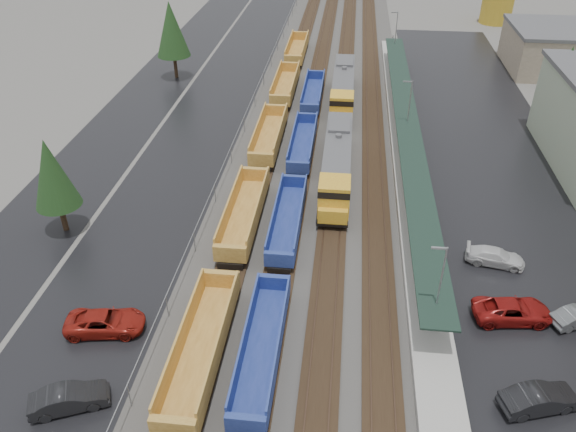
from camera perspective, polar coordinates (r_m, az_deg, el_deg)
name	(u,v)px	position (r m, az deg, el deg)	size (l,w,h in m)	color
ballast_strip	(326,110)	(75.19, 3.92, 10.70)	(20.00, 160.00, 0.08)	#302D2B
trackbed	(326,109)	(75.14, 3.92, 10.78)	(14.60, 160.00, 0.22)	black
west_parking_lot	(214,105)	(77.20, -7.48, 11.09)	(10.00, 160.00, 0.02)	black
west_road	(142,102)	(80.07, -14.60, 11.13)	(9.00, 160.00, 0.02)	black
east_commuter_lot	(489,152)	(68.05, 19.71, 6.13)	(16.00, 100.00, 0.02)	black
station_platform	(405,142)	(66.10, 11.78, 7.35)	(3.00, 80.00, 8.00)	#9E9B93
chainlink_fence	(253,100)	(74.10, -3.61, 11.67)	(0.08, 160.04, 2.02)	gray
tree_west_near	(52,173)	(51.91, -22.89, 4.01)	(3.96, 3.96, 9.00)	#332316
tree_west_far	(171,29)	(86.17, -11.77, 18.09)	(4.84, 4.84, 11.00)	#332316
tree_east	(565,76)	(75.38, 26.35, 12.64)	(4.40, 4.40, 10.00)	#332316
locomotive_lead	(337,165)	(56.87, 4.98, 5.23)	(2.87, 18.89, 4.28)	black
locomotive_trail	(343,89)	(76.02, 5.60, 12.71)	(2.87, 18.89, 4.28)	black
well_string_yellow	(244,214)	(51.05, -4.44, 0.25)	(2.80, 111.87, 2.48)	#A8772E
well_string_blue	(277,274)	(44.13, -1.14, -5.93)	(2.47, 90.22, 2.19)	navy
storage_tank	(497,7)	(122.34, 20.47, 19.26)	(5.94, 5.94, 5.94)	#B89424
parked_car_west_b	(69,399)	(38.63, -21.35, -16.90)	(4.75, 1.66, 1.57)	black
parked_car_west_c	(105,322)	(42.69, -18.07, -10.23)	(5.58, 2.57, 1.55)	maroon
parked_car_east_a	(540,399)	(39.31, 24.20, -16.61)	(4.94, 1.72, 1.63)	black
parked_car_east_b	(512,311)	(44.61, 21.83, -8.92)	(5.68, 2.62, 1.58)	maroon
parked_car_east_c	(495,257)	(49.60, 20.31, -3.92)	(4.76, 1.94, 1.38)	silver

